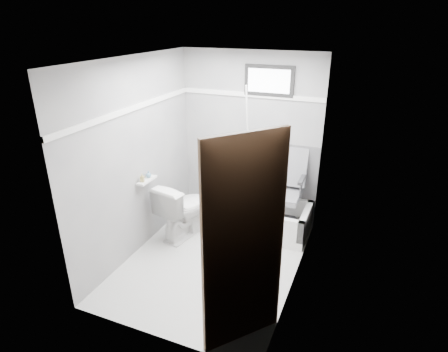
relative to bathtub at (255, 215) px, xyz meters
The scene contains 19 objects.
floor 0.98m from the bathtub, 103.89° to the right, with size 2.60×2.60×0.00m, color silver.
ceiling 2.39m from the bathtub, 103.89° to the right, with size 2.60×2.60×0.00m, color silver.
wall_back 1.08m from the bathtub, 121.87° to the left, with size 2.00×0.02×2.40m, color slate.
wall_front 2.45m from the bathtub, 95.89° to the right, with size 2.00×0.02×2.40m, color slate.
wall_left 1.83m from the bathtub, 142.91° to the right, with size 0.02×2.60×2.40m, color slate.
wall_right 1.56m from the bathtub, 50.38° to the right, with size 0.02×2.60×2.40m, color slate.
bathtub is the anchor object (origin of this frame).
office_chair 0.55m from the bathtub, ahead, with size 0.61×0.61×1.05m, color slate, non-canonical shape.
toilet 1.02m from the bathtub, 148.31° to the right, with size 0.45×0.80×0.78m, color white.
door 2.46m from the bathtub, 71.25° to the right, with size 0.78×0.78×2.00m, color brown, non-canonical shape.
window 1.84m from the bathtub, 86.78° to the left, with size 0.66×0.04×0.40m, color black, non-canonical shape.
backerboard 0.69m from the bathtub, 86.82° to the left, with size 1.50×0.02×0.78m, color #4C4C4F.
trim_back 1.67m from the bathtub, 122.79° to the left, with size 2.00×0.02×0.06m, color white.
trim_left 2.22m from the bathtub, 142.61° to the right, with size 0.02×2.60×0.06m, color white.
pole 0.86m from the bathtub, 140.61° to the left, with size 0.02×0.02×1.95m, color silver.
shelf 1.60m from the bathtub, 143.59° to the right, with size 0.10×0.32×0.03m, color silver.
soap_bottle_a 1.68m from the bathtub, 141.36° to the right, with size 0.05×0.05×0.11m, color #A09150.
soap_bottle_b 1.60m from the bathtub, 145.79° to the right, with size 0.07×0.07×0.09m, color teal.
faucet 0.65m from the bathtub, 141.67° to the left, with size 0.26×0.10×0.16m, color silver, non-canonical shape.
Camera 1 is at (1.59, -3.52, 2.78)m, focal length 30.00 mm.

